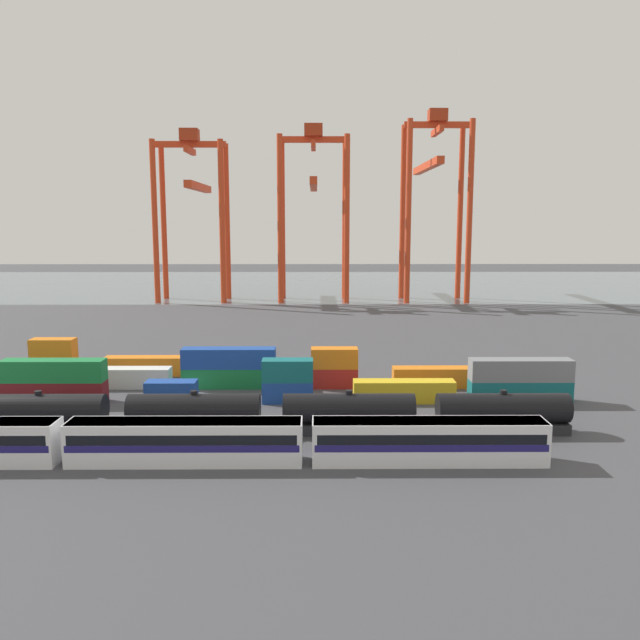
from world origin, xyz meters
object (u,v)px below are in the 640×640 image
gantry_crane_west (193,200)px  gantry_crane_east (434,187)px  shipping_container_4 (288,391)px  shipping_container_17 (439,377)px  shipping_container_20 (54,366)px  shipping_container_3 (171,392)px  freight_tank_row (272,413)px  gantry_crane_central (314,196)px  passenger_train (185,440)px  shipping_container_7 (520,391)px  shipping_container_15 (334,377)px

gantry_crane_west → gantry_crane_east: 65.63m
shipping_container_4 → shipping_container_17: bearing=19.6°
shipping_container_20 → shipping_container_3: bearing=-35.3°
freight_tank_row → gantry_crane_east: (36.68, 114.65, 28.74)m
shipping_container_3 → shipping_container_17: same height
shipping_container_17 → gantry_crane_east: bearing=80.5°
freight_tank_row → gantry_crane_central: gantry_crane_central is taller
freight_tank_row → gantry_crane_east: size_ratio=1.19×
passenger_train → gantry_crane_east: 133.52m
freight_tank_row → shipping_container_17: freight_tank_row is taller
freight_tank_row → gantry_crane_central: size_ratio=1.29×
freight_tank_row → shipping_container_17: (20.60, 18.28, -0.82)m
shipping_container_4 → gantry_crane_east: (35.53, 103.28, 29.57)m
shipping_container_17 → shipping_container_4: bearing=-160.4°
freight_tank_row → gantry_crane_east: bearing=72.3°
passenger_train → gantry_crane_central: gantry_crane_central is taller
passenger_train → gantry_crane_central: size_ratio=1.37×
gantry_crane_east → gantry_crane_central: bearing=179.5°
shipping_container_7 → gantry_crane_central: size_ratio=0.26×
shipping_container_7 → gantry_crane_east: bearing=85.7°
shipping_container_17 → gantry_crane_central: size_ratio=0.26×
freight_tank_row → shipping_container_17: bearing=41.6°
shipping_container_7 → shipping_container_20: 62.79m
passenger_train → gantry_crane_west: bearing=100.1°
shipping_container_3 → freight_tank_row: bearing=-41.7°
freight_tank_row → gantry_crane_west: (-28.85, 113.68, 25.21)m
gantry_crane_central → shipping_container_3: bearing=-99.1°
shipping_container_7 → gantry_crane_east: gantry_crane_east is taller
shipping_container_7 → passenger_train: bearing=-151.6°
passenger_train → shipping_container_15: (14.04, 26.45, -0.84)m
shipping_container_7 → shipping_container_20: size_ratio=2.00×
shipping_container_7 → gantry_crane_west: 120.36m
freight_tank_row → gantry_crane_central: (3.92, 114.92, 26.13)m
shipping_container_4 → passenger_train: bearing=-113.0°
freight_tank_row → shipping_container_4: (1.15, 11.37, -0.82)m
shipping_container_15 → freight_tank_row: bearing=-110.7°
shipping_container_4 → shipping_container_20: (-33.44, 13.83, 0.00)m
shipping_container_7 → gantry_crane_central: 109.90m
passenger_train → gantry_crane_east: gantry_crane_east is taller
shipping_container_3 → gantry_crane_central: size_ratio=0.13×
passenger_train → gantry_crane_east: bearing=70.4°
shipping_container_15 → shipping_container_20: 39.81m
shipping_container_3 → gantry_crane_east: bearing=64.4°
passenger_train → gantry_crane_central: 126.32m
shipping_container_4 → shipping_container_15: size_ratio=1.00×
shipping_container_15 → shipping_container_17: (13.69, 0.00, 0.00)m
shipping_container_4 → gantry_crane_west: size_ratio=0.13×
gantry_crane_central → gantry_crane_west: bearing=-177.8°
shipping_container_3 → shipping_container_15: 20.84m
shipping_container_3 → shipping_container_4: bearing=0.0°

